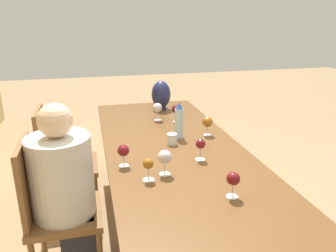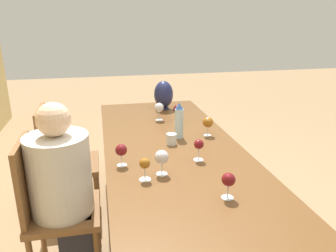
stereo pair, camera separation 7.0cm
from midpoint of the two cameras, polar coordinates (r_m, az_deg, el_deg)
The scene contains 16 objects.
ground_plane at distance 2.70m, azimuth 0.04°, elevation -17.90°, with size 14.00×14.00×0.00m, color #937551.
dining_table at distance 2.36m, azimuth 0.04°, elevation -4.97°, with size 2.47×0.96×0.72m.
water_bottle at distance 2.45m, azimuth 1.11°, elevation 0.91°, with size 0.07×0.07×0.28m.
water_tumbler at distance 2.36m, azimuth -0.10°, elevation -2.28°, with size 0.07×0.07×0.08m.
vase at distance 3.22m, azimuth -1.84°, elevation 5.48°, with size 0.19×0.19×0.28m.
wine_glass_0 at distance 2.53m, azimuth 6.12°, elevation 0.67°, with size 0.08×0.08×0.15m.
wine_glass_1 at distance 1.84m, azimuth -4.56°, elevation -6.73°, with size 0.07×0.07×0.13m.
wine_glass_2 at distance 2.83m, azimuth 0.70°, elevation 2.87°, with size 0.08×0.08×0.15m.
wine_glass_3 at distance 2.88m, azimuth -2.54°, elevation 3.17°, with size 0.08×0.08×0.16m.
wine_glass_4 at distance 1.70m, azimuth 10.11°, elevation -9.14°, with size 0.07×0.07×0.14m.
wine_glass_5 at distance 2.09m, azimuth 4.73°, elevation -3.27°, with size 0.07×0.07×0.14m.
wine_glass_6 at distance 1.90m, azimuth -1.64°, elevation -5.52°, with size 0.08×0.08×0.15m.
wine_glass_7 at distance 2.02m, azimuth -8.77°, elevation -4.34°, with size 0.07×0.07×0.14m.
chair_near at distance 2.21m, azimuth -20.34°, elevation -13.10°, with size 0.44×0.44×0.92m.
chair_far at distance 2.84m, azimuth -18.93°, elevation -5.60°, with size 0.44×0.44×0.92m.
person_near at distance 2.14m, azimuth -18.27°, elevation -10.38°, with size 0.38×0.38×1.15m.
Camera 1 is at (-2.09, 0.55, 1.61)m, focal length 35.00 mm.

